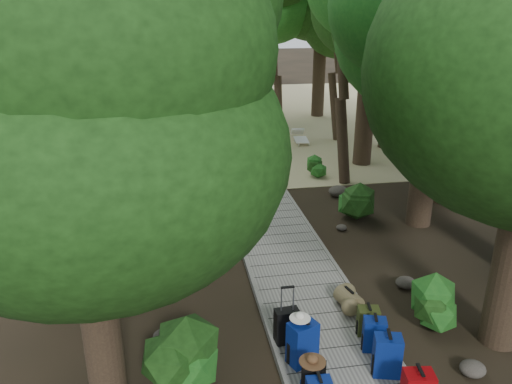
{
  "coord_description": "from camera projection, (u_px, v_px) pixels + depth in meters",
  "views": [
    {
      "loc": [
        -2.48,
        -9.62,
        5.53
      ],
      "look_at": [
        -0.38,
        2.29,
        1.0
      ],
      "focal_mm": 35.0,
      "sensor_mm": 36.0,
      "label": 1
    }
  ],
  "objects": [
    {
      "name": "lone_suitcase_on_sand",
      "position": [
        248.0,
        152.0,
        18.78
      ],
      "size": [
        0.47,
        0.32,
        0.68
      ],
      "primitive_type": null,
      "rotation": [
        0.0,
        0.0,
        -0.17
      ],
      "color": "black",
      "rests_on": "sand_beach"
    },
    {
      "name": "sun_lounger",
      "position": [
        301.0,
        137.0,
        21.16
      ],
      "size": [
        0.77,
        1.76,
        0.55
      ],
      "primitive_type": null,
      "rotation": [
        0.0,
        0.0,
        -0.13
      ],
      "color": "silver",
      "rests_on": "sand_beach"
    },
    {
      "name": "shrub_left_c",
      "position": [
        169.0,
        184.0,
        14.95
      ],
      "size": [
        1.15,
        1.15,
        1.04
      ],
      "primitive_type": null,
      "color": "#174D17",
      "rests_on": "ground"
    },
    {
      "name": "hat_brown",
      "position": [
        313.0,
        359.0,
        7.1
      ],
      "size": [
        0.39,
        0.39,
        0.12
      ],
      "primitive_type": null,
      "color": "#51351E",
      "rests_on": "backpack_left_b"
    },
    {
      "name": "palm_right_b",
      "position": [
        340.0,
        37.0,
        20.62
      ],
      "size": [
        4.48,
        4.48,
        8.65
      ],
      "primitive_type": null,
      "color": "#123A10",
      "rests_on": "ground"
    },
    {
      "name": "kayak",
      "position": [
        151.0,
        151.0,
        19.54
      ],
      "size": [
        1.92,
        3.34,
        0.33
      ],
      "primitive_type": "ellipsoid",
      "rotation": [
        0.0,
        0.0,
        -0.39
      ],
      "color": "red",
      "rests_on": "sand_beach"
    },
    {
      "name": "duffel_right_khaki",
      "position": [
        349.0,
        299.0,
        9.47
      ],
      "size": [
        0.47,
        0.61,
        0.36
      ],
      "primitive_type": null,
      "rotation": [
        0.0,
        0.0,
        0.23
      ],
      "color": "brown",
      "rests_on": "boardwalk"
    },
    {
      "name": "rock_left_b",
      "position": [
        163.0,
        336.0,
        8.74
      ],
      "size": [
        0.37,
        0.33,
        0.2
      ],
      "primitive_type": null,
      "color": "#4C473F",
      "rests_on": "ground"
    },
    {
      "name": "palm_right_c",
      "position": [
        285.0,
        46.0,
        22.0
      ],
      "size": [
        4.82,
        4.82,
        7.67
      ],
      "primitive_type": null,
      "color": "#123A10",
      "rests_on": "ground"
    },
    {
      "name": "tree_right_e",
      "position": [
        372.0,
        30.0,
        16.92
      ],
      "size": [
        5.27,
        5.27,
        9.48
      ],
      "primitive_type": null,
      "color": "black",
      "rests_on": "ground"
    },
    {
      "name": "rock_right_b",
      "position": [
        406.0,
        283.0,
        10.39
      ],
      "size": [
        0.42,
        0.38,
        0.23
      ],
      "primitive_type": null,
      "color": "#4C473F",
      "rests_on": "ground"
    },
    {
      "name": "shrub_left_a",
      "position": [
        181.0,
        354.0,
        7.65
      ],
      "size": [
        1.16,
        1.16,
        1.04
      ],
      "primitive_type": null,
      "color": "#174D17",
      "rests_on": "ground"
    },
    {
      "name": "tree_left_c",
      "position": [
        128.0,
        76.0,
        11.58
      ],
      "size": [
        4.59,
        4.59,
        7.99
      ],
      "primitive_type": null,
      "color": "black",
      "rests_on": "ground"
    },
    {
      "name": "rock_left_c",
      "position": [
        200.0,
        263.0,
        11.1
      ],
      "size": [
        0.59,
        0.53,
        0.32
      ],
      "primitive_type": null,
      "color": "#4C473F",
      "rests_on": "ground"
    },
    {
      "name": "tree_back_c",
      "position": [
        321.0,
        24.0,
        25.01
      ],
      "size": [
        5.17,
        5.17,
        9.3
      ],
      "primitive_type": null,
      "color": "black",
      "rests_on": "ground"
    },
    {
      "name": "ground",
      "position": [
        290.0,
        268.0,
        11.22
      ],
      "size": [
        120.0,
        120.0,
        0.0
      ],
      "primitive_type": "plane",
      "color": "black",
      "rests_on": "ground"
    },
    {
      "name": "tree_left_a",
      "position": [
        80.0,
        161.0,
        6.01
      ],
      "size": [
        4.53,
        4.53,
        7.55
      ],
      "primitive_type": null,
      "color": "black",
      "rests_on": "ground"
    },
    {
      "name": "tree_right_c",
      "position": [
        440.0,
        46.0,
        11.87
      ],
      "size": [
        5.36,
        5.36,
        9.27
      ],
      "primitive_type": null,
      "color": "black",
      "rests_on": "ground"
    },
    {
      "name": "backpack_right_d",
      "position": [
        368.0,
        320.0,
        8.69
      ],
      "size": [
        0.41,
        0.33,
        0.56
      ],
      "primitive_type": null,
      "rotation": [
        0.0,
        0.0,
        -0.2
      ],
      "color": "#2E3613",
      "rests_on": "boardwalk"
    },
    {
      "name": "rock_left_d",
      "position": [
        188.0,
        212.0,
        14.01
      ],
      "size": [
        0.31,
        0.28,
        0.17
      ],
      "primitive_type": null,
      "color": "#4C473F",
      "rests_on": "ground"
    },
    {
      "name": "backpack_right_c",
      "position": [
        374.0,
        333.0,
        8.27
      ],
      "size": [
        0.43,
        0.36,
        0.64
      ],
      "primitive_type": null,
      "rotation": [
        0.0,
        0.0,
        -0.28
      ],
      "color": "navy",
      "rests_on": "boardwalk"
    },
    {
      "name": "rock_right_d",
      "position": [
        338.0,
        191.0,
        15.37
      ],
      "size": [
        0.6,
        0.54,
        0.33
      ],
      "primitive_type": null,
      "color": "#4C473F",
      "rests_on": "ground"
    },
    {
      "name": "tree_back_b",
      "position": [
        257.0,
        7.0,
        24.03
      ],
      "size": [
        6.11,
        6.11,
        10.91
      ],
      "primitive_type": null,
      "color": "black",
      "rests_on": "ground"
    },
    {
      "name": "shrub_right_b",
      "position": [
        355.0,
        202.0,
        13.61
      ],
      "size": [
        1.11,
        1.11,
        1.0
      ],
      "primitive_type": null,
      "color": "#174D17",
      "rests_on": "ground"
    },
    {
      "name": "shrub_left_b",
      "position": [
        188.0,
        238.0,
        11.83
      ],
      "size": [
        0.81,
        0.81,
        0.73
      ],
      "primitive_type": null,
      "color": "#174D17",
      "rests_on": "ground"
    },
    {
      "name": "backpack_left_b",
      "position": [
        314.0,
        379.0,
        7.25
      ],
      "size": [
        0.41,
        0.35,
        0.64
      ],
      "primitive_type": null,
      "rotation": [
        0.0,
        0.0,
        -0.34
      ],
      "color": "black",
      "rests_on": "boardwalk"
    },
    {
      "name": "tree_back_a",
      "position": [
        175.0,
        21.0,
        22.54
      ],
      "size": [
        5.63,
        5.63,
        9.75
      ],
      "primitive_type": null,
      "color": "black",
      "rests_on": "ground"
    },
    {
      "name": "tree_back_d",
      "position": [
        93.0,
        41.0,
        22.68
      ],
      "size": [
        4.81,
        4.81,
        8.01
      ],
      "primitive_type": null,
      "color": "black",
      "rests_on": "ground"
    },
    {
      "name": "palm_left_a",
      "position": [
        84.0,
        69.0,
        15.16
      ],
      "size": [
        4.67,
        4.67,
        7.43
      ],
      "primitive_type": null,
      "color": "#123A10",
      "rests_on": "ground"
    },
    {
      "name": "sand_beach",
      "position": [
        218.0,
        119.0,
        25.97
      ],
      "size": [
        40.0,
        22.0,
        0.02
      ],
      "primitive_type": "cube",
      "color": "tan",
      "rests_on": "ground"
    },
    {
      "name": "shrub_right_c",
      "position": [
        317.0,
        168.0,
        16.97
      ],
      "size": [
        0.76,
        0.76,
        0.69
      ],
      "primitive_type": null,
      "color": "#174D17",
      "rests_on": "ground"
    },
    {
      "name": "tree_right_f",
      "position": [
        399.0,
        14.0,
        18.91
      ],
      "size": [
        5.84,
        5.84,
        10.43
      ],
      "primitive_type": null,
      "color": "black",
      "rests_on": "ground"
    },
    {
      "name": "suitcase_on_boardwalk",
      "position": [
        287.0,
        326.0,
        8.46
      ],
      "size": [
        0.43,
        0.26,
        0.63
      ],
      "primitive_type": null,
      "rotation": [
        0.0,
        0.0,
        0.08
      ],
      "color": "black",
      "rests_on": "boardwalk"
    },
    {
      "name": "backpack_left_c",
      "position": [
        303.0,
        341.0,
        7.93
      ],
      "size": [
        0.53,
        0.46,
        0.82
      ],
      "primitive_type": null,
      "rotation": [
        0.0,
        0.0,
        0.39
      ],
      "color": "navy",
      "rests_on": "boardwalk"
    },
    {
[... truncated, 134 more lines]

